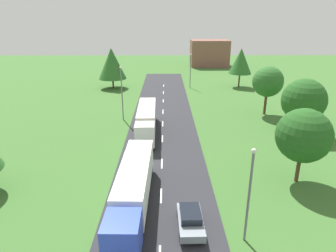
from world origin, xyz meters
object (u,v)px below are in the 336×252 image
object	(u,v)px
truck_second	(133,188)
lamppost_second	(250,191)
tree_birch	(112,63)
tree_maple	(304,136)
truck_third	(146,119)
lamppost_fourth	(190,69)
tree_elm	(268,82)
tree_oak	(304,101)
distant_building	(209,53)
tree_pine	(241,61)
car_fourth	(190,220)
lamppost_third	(122,91)

from	to	relation	value
truck_second	lamppost_second	xyz separation A→B (m)	(8.63, -3.91, 2.12)
tree_birch	tree_maple	size ratio (longest dim) A/B	1.21
truck_third	lamppost_fourth	xyz separation A→B (m)	(8.52, 28.97, 2.34)
truck_third	tree_birch	world-z (taller)	tree_birch
lamppost_fourth	tree_elm	bearing A→B (deg)	-61.17
tree_oak	tree_elm	size ratio (longest dim) A/B	0.96
lamppost_fourth	tree_maple	distance (m)	43.16
tree_maple	distant_building	xyz separation A→B (m)	(1.60, 75.76, -0.71)
truck_second	tree_birch	bearing A→B (deg)	101.41
tree_pine	lamppost_fourth	bearing A→B (deg)	-176.52
car_fourth	tree_birch	size ratio (longest dim) A/B	0.45
truck_third	tree_pine	size ratio (longest dim) A/B	1.46
lamppost_second	distant_building	size ratio (longest dim) A/B	0.60
lamppost_second	lamppost_third	size ratio (longest dim) A/B	0.87
tree_birch	distant_building	size ratio (longest dim) A/B	0.74
car_fourth	tree_maple	world-z (taller)	tree_maple
truck_second	lamppost_fourth	bearing A→B (deg)	79.66
truck_third	tree_birch	xyz separation A→B (m)	(-9.51, 28.77, 3.64)
truck_third	tree_oak	world-z (taller)	tree_oak
tree_elm	tree_oak	bearing A→B (deg)	-75.47
truck_third	tree_pine	world-z (taller)	tree_pine
tree_elm	truck_third	bearing A→B (deg)	-156.32
tree_birch	distant_building	world-z (taller)	tree_birch
lamppost_third	tree_elm	xyz separation A→B (m)	(23.86, 2.73, 0.82)
truck_second	lamppost_second	distance (m)	9.71
car_fourth	lamppost_fourth	size ratio (longest dim) A/B	0.53
tree_birch	distant_building	bearing A→B (deg)	51.01
car_fourth	tree_elm	size ratio (longest dim) A/B	0.51
lamppost_second	tree_birch	bearing A→B (deg)	109.62
car_fourth	tree_elm	world-z (taller)	tree_elm
tree_pine	truck_second	bearing A→B (deg)	-113.01
distant_building	tree_maple	bearing A→B (deg)	-91.21
tree_pine	car_fourth	bearing A→B (deg)	-107.21
lamppost_fourth	distant_building	size ratio (longest dim) A/B	0.64
lamppost_fourth	tree_pine	bearing A→B (deg)	3.48
truck_third	lamppost_third	size ratio (longest dim) A/B	1.52
tree_birch	tree_pine	size ratio (longest dim) A/B	1.02
lamppost_fourth	lamppost_third	bearing A→B (deg)	-118.80
tree_oak	tree_elm	xyz separation A→B (m)	(-2.26, 8.73, 0.85)
truck_second	lamppost_second	size ratio (longest dim) A/B	1.89
truck_third	tree_maple	distance (m)	21.14
truck_second	tree_oak	world-z (taller)	tree_oak
car_fourth	tree_maple	xyz separation A→B (m)	(11.36, 7.11, 4.14)
lamppost_fourth	distant_building	xyz separation A→B (m)	(9.05, 33.25, -0.15)
tree_maple	tree_elm	bearing A→B (deg)	80.44
lamppost_second	distant_building	bearing A→B (deg)	83.90
tree_pine	tree_elm	xyz separation A→B (m)	(-0.50, -21.04, -0.46)
tree_maple	lamppost_second	bearing A→B (deg)	-131.34
truck_third	lamppost_second	world-z (taller)	lamppost_second
lamppost_second	tree_oak	distance (m)	25.65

